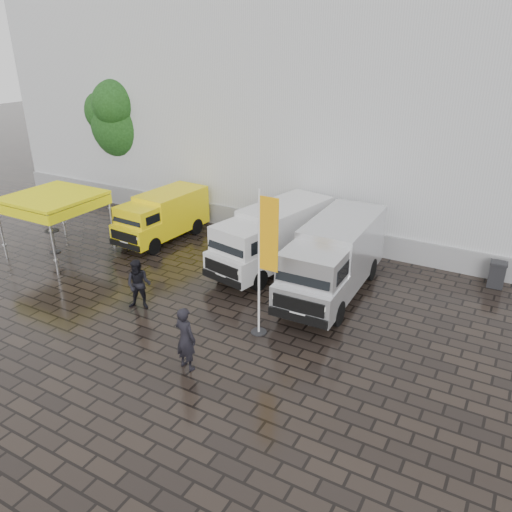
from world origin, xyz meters
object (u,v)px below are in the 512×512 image
at_px(van_yellow, 162,218).
at_px(person_front, 185,338).
at_px(van_silver, 333,261).
at_px(canopy_tent, 52,199).
at_px(flagpole, 264,259).
at_px(wheelie_bin, 497,274).
at_px(person_tent, 139,285).
at_px(cocktail_table, 54,241).
at_px(van_white, 272,239).

height_order(van_yellow, person_front, van_yellow).
bearing_deg(van_yellow, van_silver, -4.07).
relative_size(canopy_tent, flagpole, 0.70).
distance_m(van_yellow, wheelie_bin, 14.18).
bearing_deg(canopy_tent, person_tent, -17.24).
bearing_deg(van_silver, van_yellow, 170.99).
bearing_deg(flagpole, canopy_tent, 173.02).
xyz_separation_m(canopy_tent, cocktail_table, (-0.34, -0.01, -1.97)).
distance_m(cocktail_table, person_tent, 6.87).
bearing_deg(cocktail_table, person_tent, -16.31).
bearing_deg(cocktail_table, wheelie_bin, 18.96).
bearing_deg(van_yellow, person_tent, -54.35).
xyz_separation_m(van_white, canopy_tent, (-8.68, -3.23, 1.22)).
xyz_separation_m(van_yellow, canopy_tent, (-2.87, -3.47, 1.40)).
distance_m(canopy_tent, wheelie_bin, 17.93).
xyz_separation_m(van_yellow, wheelie_bin, (13.96, 2.41, -0.58)).
distance_m(van_silver, flagpole, 3.92).
relative_size(van_silver, person_tent, 3.40).
distance_m(flagpole, person_front, 3.27).
bearing_deg(person_front, van_silver, -97.57).
distance_m(flagpole, cocktail_table, 11.40).
height_order(cocktail_table, person_tent, person_tent).
xyz_separation_m(flagpole, cocktail_table, (-11.12, 1.31, -2.12)).
bearing_deg(canopy_tent, person_front, -22.01).
distance_m(van_yellow, person_tent, 6.38).
xyz_separation_m(van_white, flagpole, (2.10, -4.55, 1.37)).
relative_size(flagpole, person_tent, 2.63).
xyz_separation_m(van_silver, flagpole, (-0.86, -3.60, 1.30)).
bearing_deg(flagpole, van_white, 114.74).
xyz_separation_m(van_silver, cocktail_table, (-11.98, -2.29, -0.82)).
distance_m(canopy_tent, person_tent, 6.73).
xyz_separation_m(van_yellow, person_tent, (3.38, -5.41, -0.18)).
bearing_deg(flagpole, cocktail_table, 173.28).
distance_m(wheelie_bin, person_tent, 13.16).
relative_size(van_white, person_front, 2.99).
bearing_deg(van_silver, flagpole, -104.70).
relative_size(wheelie_bin, person_tent, 0.55).
bearing_deg(van_silver, wheelie_bin, 33.59).
bearing_deg(van_yellow, cocktail_table, -128.96).
height_order(flagpole, wheelie_bin, flagpole).
bearing_deg(van_white, canopy_tent, -148.19).
distance_m(van_silver, wheelie_bin, 6.37).
bearing_deg(van_silver, van_white, 160.86).
relative_size(canopy_tent, wheelie_bin, 3.37).
bearing_deg(van_silver, person_tent, -143.25).
xyz_separation_m(van_yellow, van_white, (5.81, -0.24, 0.18)).
height_order(van_yellow, van_silver, van_silver).
distance_m(van_silver, cocktail_table, 12.23).
height_order(van_white, person_front, van_white).
bearing_deg(person_tent, cocktail_table, 139.68).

